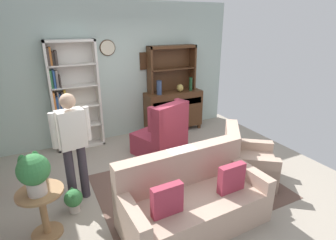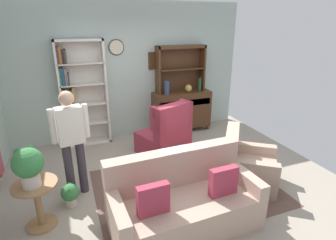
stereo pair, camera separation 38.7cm
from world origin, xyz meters
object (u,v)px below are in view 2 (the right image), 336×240
vase_round (188,88)px  sideboard_hutch (180,62)px  wingback_chair (166,136)px  vase_tall (167,87)px  person_reading (71,137)px  potted_plant_small (70,193)px  book_stack (171,156)px  sideboard (182,109)px  bookshelf (80,95)px  potted_plant_large (28,165)px  plant_stand (38,200)px  couch_floral (183,202)px  coffee_table (170,161)px  bottle_wine (200,85)px  armchair_floral (247,167)px

vase_round → sideboard_hutch: bearing=126.5°
wingback_chair → vase_round: bearing=46.8°
vase_tall → person_reading: size_ratio=0.19×
potted_plant_small → book_stack: (1.52, 0.08, 0.25)m
sideboard → person_reading: (-2.42, -1.70, 0.40)m
bookshelf → potted_plant_small: bearing=-99.8°
sideboard_hutch → potted_plant_large: size_ratio=2.30×
wingback_chair → book_stack: 0.91m
vase_tall → book_stack: (-0.63, -1.81, -0.62)m
plant_stand → potted_plant_large: 0.51m
couch_floral → person_reading: size_ratio=1.17×
sideboard_hutch → wingback_chair: 1.80m
person_reading → potted_plant_large: bearing=-130.0°
couch_floral → book_stack: couch_floral is taller
wingback_chair → person_reading: (-1.65, -0.68, 0.52)m
vase_tall → vase_round: size_ratio=1.77×
couch_floral → book_stack: 0.98m
wingback_chair → plant_stand: (-2.12, -1.23, -0.01)m
vase_round → coffee_table: 2.26m
sideboard → bottle_wine: (0.39, -0.09, 0.56)m
person_reading → coffee_table: size_ratio=1.95×
book_stack → sideboard_hutch: bearing=63.1°
sideboard → plant_stand: (-2.89, -2.25, -0.13)m
sideboard_hutch → person_reading: sideboard_hutch is taller
armchair_floral → person_reading: person_reading is taller
vase_round → potted_plant_large: 3.77m
wingback_chair → couch_floral: bearing=-104.1°
bottle_wine → coffee_table: (-1.41, -1.80, -0.72)m
sideboard → potted_plant_small: 3.23m
plant_stand → potted_plant_small: bearing=37.8°
wingback_chair → potted_plant_large: potted_plant_large is taller
vase_round → person_reading: 3.03m
armchair_floral → person_reading: 2.64m
potted_plant_large → coffee_table: bearing=12.0°
bottle_wine → sideboard_hutch: bearing=153.0°
bottle_wine → vase_tall: bearing=179.3°
bookshelf → vase_round: size_ratio=12.35×
sideboard_hutch → book_stack: size_ratio=5.16×
potted_plant_small → armchair_floral: bearing=-9.0°
book_stack → armchair_floral: bearing=-24.7°
plant_stand → person_reading: person_reading is taller
vase_round → person_reading: bearing=-147.2°
sideboard_hutch → vase_round: 0.60m
vase_tall → coffee_table: (-0.63, -1.81, -0.72)m
armchair_floral → potted_plant_large: potted_plant_large is taller
couch_floral → coffee_table: 0.97m
person_reading → potted_plant_small: bearing=-113.1°
vase_tall → wingback_chair: size_ratio=0.29×
sideboard → person_reading: 2.98m
sideboard → armchair_floral: bearing=-88.7°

